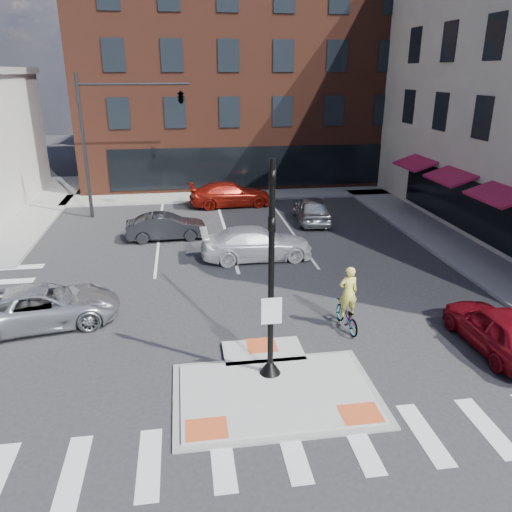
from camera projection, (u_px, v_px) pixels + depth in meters
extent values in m
plane|color=#28282B|center=(273.00, 384.00, 13.67)|extent=(120.00, 120.00, 0.00)
cube|color=gray|center=(276.00, 394.00, 13.20)|extent=(5.40, 3.60, 0.06)
cube|color=#A8A8A3|center=(276.00, 393.00, 13.19)|extent=(5.00, 3.20, 0.12)
cube|color=#A8A8A3|center=(263.00, 352.00, 15.13)|extent=(2.40, 1.40, 0.12)
cube|color=#D95326|center=(206.00, 429.00, 11.79)|extent=(1.00, 0.80, 0.01)
cube|color=#D95326|center=(360.00, 413.00, 12.32)|extent=(1.00, 0.80, 0.01)
cube|color=#D95326|center=(262.00, 345.00, 15.39)|extent=(0.90, 0.90, 0.01)
cube|color=gray|center=(39.00, 209.00, 30.66)|extent=(3.00, 20.00, 0.15)
cube|color=gray|center=(453.00, 245.00, 24.42)|extent=(3.00, 24.00, 0.15)
cube|color=gray|center=(258.00, 194.00, 34.46)|extent=(26.00, 3.00, 0.15)
cube|color=#522619|center=(240.00, 78.00, 41.14)|extent=(24.00, 18.00, 15.00)
cube|color=black|center=(256.00, 167.00, 34.78)|extent=(20.00, 0.12, 2.80)
cube|color=black|center=(481.00, 212.00, 24.02)|extent=(0.12, 16.00, 2.60)
cube|color=#B01744|center=(471.00, 185.00, 23.45)|extent=(1.46, 3.00, 0.58)
cube|color=#B01744|center=(415.00, 163.00, 29.01)|extent=(1.46, 3.00, 0.58)
cube|color=slate|center=(162.00, 98.00, 59.58)|extent=(10.00, 12.00, 10.00)
cube|color=brown|center=(267.00, 89.00, 62.89)|extent=(12.00, 12.00, 12.00)
cone|color=black|center=(270.00, 366.00, 13.92)|extent=(0.60, 0.60, 0.45)
cylinder|color=black|center=(271.00, 271.00, 12.93)|extent=(0.16, 0.16, 5.80)
cube|color=white|center=(272.00, 311.00, 13.20)|extent=(0.55, 0.04, 0.75)
imported|color=black|center=(272.00, 191.00, 12.20)|extent=(0.18, 0.22, 1.10)
imported|color=black|center=(272.00, 238.00, 12.61)|extent=(0.18, 0.22, 1.10)
cylinder|color=black|center=(84.00, 148.00, 27.92)|extent=(0.20, 0.20, 8.00)
cylinder|color=black|center=(134.00, 84.00, 27.16)|extent=(6.00, 0.14, 0.14)
imported|color=black|center=(181.00, 95.00, 27.71)|extent=(0.48, 2.24, 0.90)
imported|color=#B2B3B9|center=(44.00, 306.00, 16.69)|extent=(5.24, 3.09, 1.37)
imported|color=maroon|center=(499.00, 329.00, 15.14)|extent=(1.75, 4.21, 1.42)
imported|color=white|center=(257.00, 243.00, 22.59)|extent=(5.09, 2.18, 1.46)
imported|color=black|center=(166.00, 227.00, 25.27)|extent=(4.07, 1.60, 1.32)
imported|color=#A4A7AB|center=(312.00, 209.00, 28.18)|extent=(2.12, 4.47, 1.48)
imported|color=maroon|center=(230.00, 194.00, 31.49)|extent=(5.31, 2.46, 1.50)
imported|color=#3F3F44|center=(347.00, 316.00, 16.52)|extent=(0.73, 1.77, 0.91)
imported|color=#F2E955|center=(348.00, 292.00, 16.22)|extent=(0.66, 0.46, 1.74)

